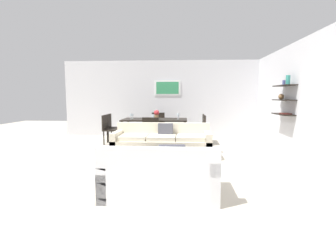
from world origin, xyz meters
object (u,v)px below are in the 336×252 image
coffee_table (163,161)px  dining_chair_left_far (113,126)px  candle_jar (173,151)px  dining_table (155,121)px  dining_chair_right_near (201,128)px  wine_glass_right_near (178,115)px  centerpiece_vase (157,114)px  dining_chair_left_near (108,127)px  dining_chair_right_far (200,126)px  wine_glass_right_far (178,115)px  wine_glass_foot (153,116)px  wine_glass_left_far (133,115)px  wine_glass_left_near (131,115)px  dining_chair_head (158,124)px  decorative_bowl (158,150)px  sofa_beige (162,144)px  loveseat_white (160,176)px  wine_glass_head (156,114)px  dining_chair_foot (151,131)px

coffee_table → dining_chair_left_far: (-1.88, 3.25, 0.31)m
candle_jar → dining_table: (-0.70, 3.08, 0.27)m
dining_chair_right_near → wine_glass_right_near: 0.78m
centerpiece_vase → dining_chair_left_near: bearing=-173.2°
dining_chair_left_far → wine_glass_right_near: size_ratio=4.75×
dining_chair_right_far → wine_glass_right_far: 0.77m
dining_chair_left_near → wine_glass_foot: wine_glass_foot is taller
wine_glass_left_far → wine_glass_foot: wine_glass_foot is taller
coffee_table → centerpiece_vase: bearing=98.3°
dining_chair_right_near → wine_glass_left_near: bearing=177.2°
dining_chair_head → wine_glass_right_near: bearing=-55.4°
decorative_bowl → wine_glass_left_far: 3.33m
wine_glass_right_far → sofa_beige: bearing=-100.4°
coffee_table → wine_glass_left_far: 3.43m
decorative_bowl → dining_chair_head: 3.91m
dining_table → wine_glass_foot: size_ratio=11.19×
dining_table → dining_chair_right_far: 1.42m
loveseat_white → wine_glass_foot: (-0.56, 3.83, 0.58)m
wine_glass_left_near → wine_glass_foot: (0.72, -0.32, -0.00)m
dining_chair_left_near → dining_chair_right_near: 2.78m
centerpiece_vase → coffee_table: bearing=-81.7°
wine_glass_right_near → coffee_table: bearing=-94.4°
dining_chair_head → dining_chair_right_near: (1.39, -1.14, 0.00)m
loveseat_white → dining_chair_right_far: 4.58m
dining_chair_head → wine_glass_left_far: (-0.72, -0.79, 0.35)m
dining_chair_right_near → wine_glass_head: wine_glass_head is taller
decorative_bowl → dining_chair_right_near: size_ratio=0.43×
dining_table → dining_chair_left_near: 1.42m
dining_chair_head → dining_chair_left_far: bearing=-153.7°
sofa_beige → centerpiece_vase: 1.83m
dining_chair_left_near → wine_glass_foot: bearing=-8.9°
loveseat_white → centerpiece_vase: size_ratio=5.89×
candle_jar → wine_glass_left_far: bearing=113.8°
coffee_table → wine_glass_right_far: bearing=86.0°
dining_table → dining_chair_right_far: dining_chair_right_far is taller
sofa_beige → wine_glass_head: 2.29m
dining_chair_right_far → wine_glass_head: 1.45m
dining_chair_left_far → wine_glass_head: bearing=8.9°
loveseat_white → wine_glass_left_near: wine_glass_left_near is taller
sofa_beige → loveseat_white: 2.53m
dining_table → wine_glass_right_far: (0.72, 0.13, 0.19)m
dining_chair_right_near → wine_glass_foot: 1.45m
dining_chair_left_far → wine_glass_head: (1.39, 0.22, 0.36)m
sofa_beige → dining_chair_foot: (-0.37, 0.83, 0.21)m
decorative_bowl → dining_chair_left_near: (-1.79, 2.75, 0.09)m
decorative_bowl → centerpiece_vase: bearing=96.8°
coffee_table → sofa_beige: bearing=95.4°
dining_chair_foot → wine_glass_left_far: size_ratio=5.73×
sofa_beige → dining_chair_right_far: dining_chair_right_far is taller
candle_jar → dining_chair_left_far: bearing=122.2°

